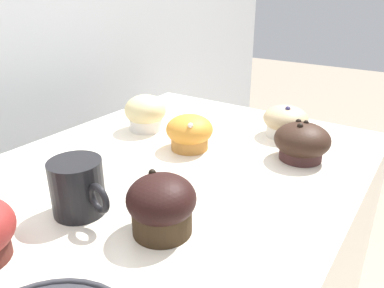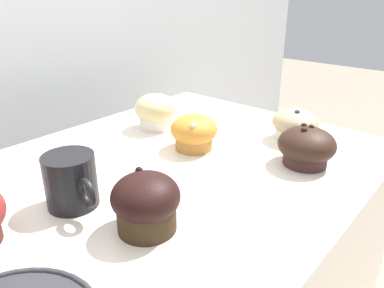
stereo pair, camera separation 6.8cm
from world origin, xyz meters
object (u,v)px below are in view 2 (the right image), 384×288
muffin_front_center (155,111)px  muffin_front_right (306,147)px  coffee_cup (71,180)px  muffin_back_right (194,132)px  muffin_back_center (295,125)px  muffin_front_left (146,203)px

muffin_front_center → muffin_front_right: muffin_front_center is taller
muffin_front_center → coffee_cup: coffee_cup is taller
muffin_front_right → muffin_back_right: bearing=111.0°
muffin_front_right → muffin_back_center: bearing=35.7°
muffin_back_right → muffin_front_left: (-0.25, -0.13, 0.01)m
muffin_front_center → muffin_back_center: bearing=-62.8°
coffee_cup → muffin_front_left: bearing=-76.8°
muffin_front_left → muffin_front_right: (0.33, -0.08, -0.01)m
muffin_back_right → coffee_cup: (-0.28, 0.00, 0.01)m
muffin_front_center → coffee_cup: size_ratio=0.82×
muffin_back_center → coffee_cup: (-0.46, 0.14, 0.01)m
muffin_front_center → muffin_back_center: muffin_front_center is taller
muffin_front_center → coffee_cup: (-0.32, -0.14, 0.00)m
muffin_front_right → muffin_front_left: bearing=166.6°
muffin_front_right → muffin_back_center: muffin_front_right is taller
muffin_front_left → muffin_back_center: 0.43m
muffin_front_left → muffin_front_right: muffin_front_left is taller
muffin_back_right → coffee_cup: coffee_cup is taller
muffin_front_left → coffee_cup: 0.13m
muffin_front_center → muffin_back_right: (-0.03, -0.15, -0.00)m
muffin_front_left → muffin_front_right: size_ratio=0.89×
muffin_back_center → coffee_cup: size_ratio=0.84×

